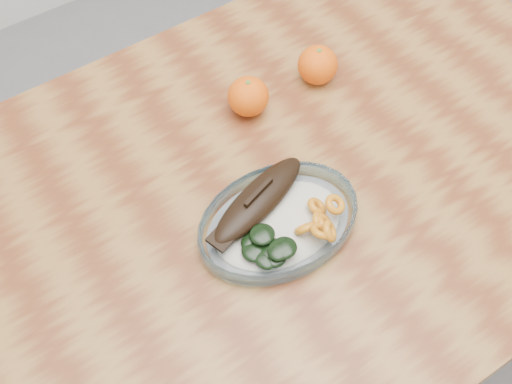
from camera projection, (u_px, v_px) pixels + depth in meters
ground at (275, 347)px, 1.63m from camera, size 3.00×3.00×0.00m
dining_table at (285, 212)px, 1.09m from camera, size 1.20×0.80×0.75m
plated_meal at (278, 221)px, 0.94m from camera, size 0.48×0.48×0.07m
orange_left at (248, 96)px, 1.05m from camera, size 0.07×0.07×0.07m
orange_right at (318, 65)px, 1.09m from camera, size 0.07×0.07×0.07m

